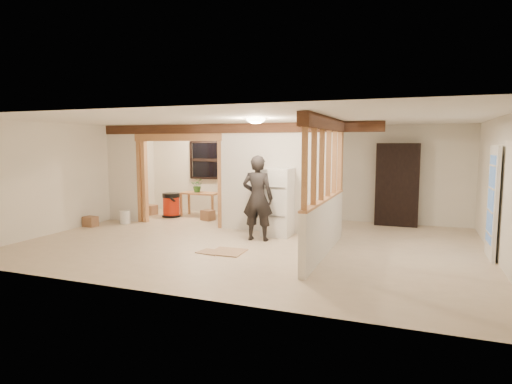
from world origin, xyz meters
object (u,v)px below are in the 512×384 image
at_px(refrigerator, 278,202).
at_px(shop_vac, 171,205).
at_px(woman, 258,198).
at_px(bookshelf, 397,185).
at_px(work_table, 200,204).

bearing_deg(refrigerator, shop_vac, 160.31).
distance_m(woman, bookshelf, 3.83).
distance_m(woman, work_table, 3.47).
distance_m(woman, shop_vac, 3.78).
bearing_deg(shop_vac, woman, -29.65).
bearing_deg(work_table, shop_vac, -146.15).
relative_size(refrigerator, shop_vac, 2.20).
relative_size(work_table, bookshelf, 0.52).
distance_m(refrigerator, woman, 0.67).
bearing_deg(shop_vac, refrigerator, -19.69).
xyz_separation_m(refrigerator, bookshelf, (2.40, 2.17, 0.27)).
height_order(work_table, shop_vac, shop_vac).
bearing_deg(bookshelf, woman, -133.73).
height_order(work_table, bookshelf, bookshelf).
bearing_deg(work_table, bookshelf, 8.08).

